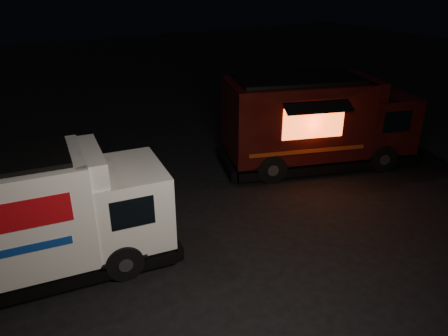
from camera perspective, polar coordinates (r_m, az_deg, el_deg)
ground at (r=12.36m, az=2.32°, el=-9.04°), size 80.00×80.00×0.00m
white_truck at (r=11.19m, az=-24.46°, el=-5.96°), size 7.15×3.17×3.14m
red_truck at (r=16.64m, az=12.36°, el=5.98°), size 7.75×4.79×3.39m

